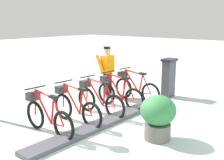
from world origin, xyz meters
TOP-DOWN VIEW (x-y plane):
  - ground_plane at (0.00, 0.00)m, footprint 60.00×60.00m
  - dock_rail_base at (0.00, 0.00)m, footprint 0.44×5.02m
  - payment_kiosk at (0.05, -3.01)m, footprint 0.36×0.52m
  - bike_docked_0 at (0.62, -1.91)m, footprint 1.72×0.54m
  - bike_docked_1 at (0.62, -1.07)m, footprint 1.72×0.54m
  - bike_docked_2 at (0.62, -0.22)m, footprint 1.72×0.54m
  - bike_docked_3 at (0.62, 0.62)m, footprint 1.72×0.54m
  - bike_docked_4 at (0.62, 1.46)m, footprint 1.72×0.54m
  - worker_near_rack at (1.61, -1.73)m, footprint 0.47×0.63m
  - planter_bush at (-1.43, 0.12)m, footprint 0.76×0.76m

SIDE VIEW (x-z plane):
  - ground_plane at x=0.00m, z-range 0.00..0.00m
  - dock_rail_base at x=0.00m, z-range 0.00..0.10m
  - bike_docked_0 at x=0.62m, z-range -0.08..0.94m
  - bike_docked_1 at x=0.62m, z-range -0.08..0.94m
  - bike_docked_2 at x=0.62m, z-range -0.08..0.94m
  - bike_docked_3 at x=0.62m, z-range -0.08..0.94m
  - bike_docked_4 at x=0.62m, z-range -0.08..0.94m
  - planter_bush at x=-1.43m, z-range 0.06..1.03m
  - payment_kiosk at x=0.05m, z-range 0.03..1.31m
  - worker_near_rack at x=1.61m, z-range 0.08..1.74m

